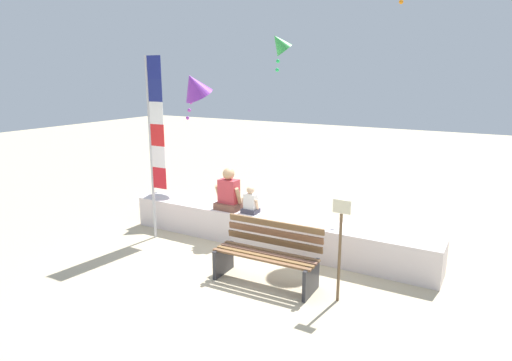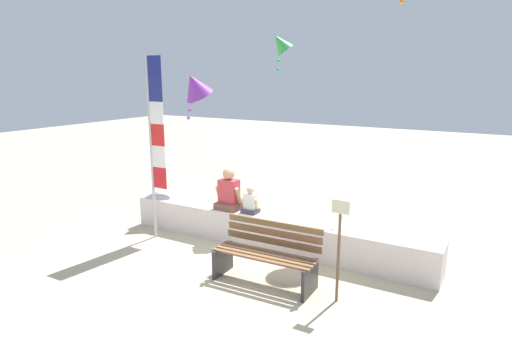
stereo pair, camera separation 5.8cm
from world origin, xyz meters
TOP-DOWN VIEW (x-y plane):
  - ground_plane at (0.00, 0.00)m, footprint 40.00×40.00m
  - seawall_ledge at (0.00, 0.85)m, footprint 5.77×0.61m
  - park_bench at (0.60, -0.41)m, footprint 1.58×0.65m
  - person_adult at (-0.87, 0.80)m, footprint 0.51×0.37m
  - person_child at (-0.41, 0.80)m, footprint 0.32×0.24m
  - flag_banner at (-2.03, 0.17)m, footprint 0.35×0.05m
  - kite_green at (-0.88, 2.81)m, footprint 0.66×0.62m
  - kite_purple at (-2.46, 1.93)m, footprint 0.92×0.99m
  - sign_post at (1.71, -0.44)m, footprint 0.24×0.04m

SIDE VIEW (x-z plane):
  - ground_plane at x=0.00m, z-range 0.00..0.00m
  - seawall_ledge at x=0.00m, z-range 0.00..0.58m
  - park_bench at x=0.60m, z-range -0.03..0.85m
  - person_child at x=-0.41m, z-range 0.53..1.02m
  - sign_post at x=1.71m, z-range 0.12..1.56m
  - person_adult at x=-0.87m, z-range 0.50..1.28m
  - flag_banner at x=-2.03m, z-range 0.28..3.61m
  - kite_purple at x=-2.46m, z-range 2.21..3.34m
  - kite_green at x=-0.88m, z-range 3.22..4.06m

